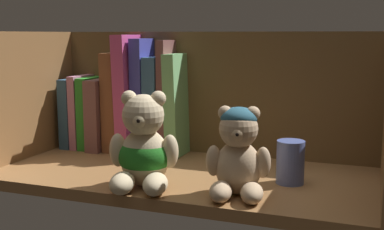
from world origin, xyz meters
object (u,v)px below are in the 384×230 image
(book_9, at_px, (179,104))
(book_3, at_px, (107,113))
(teddy_bear_smaller, at_px, (238,154))
(book_4, at_px, (120,101))
(book_2, at_px, (96,112))
(pillar_candle, at_px, (290,162))
(book_7, at_px, (158,105))
(book_6, at_px, (145,95))
(teddy_bear_larger, at_px, (144,150))
(book_0, at_px, (78,111))
(book_1, at_px, (87,110))
(book_8, at_px, (169,97))
(book_5, at_px, (133,93))

(book_9, bearing_deg, book_3, 180.00)
(teddy_bear_smaller, bearing_deg, book_4, 145.24)
(book_2, height_order, pillar_candle, book_2)
(book_9, xyz_separation_m, teddy_bear_smaller, (0.19, -0.23, -0.04))
(book_7, relative_size, book_9, 0.96)
(book_6, distance_m, pillar_candle, 0.37)
(book_2, distance_m, teddy_bear_larger, 0.34)
(book_0, bearing_deg, pillar_candle, -15.39)
(book_1, bearing_deg, book_8, 0.00)
(book_7, relative_size, book_8, 0.85)
(book_8, distance_m, pillar_candle, 0.33)
(teddy_bear_larger, bearing_deg, book_6, 114.96)
(book_9, bearing_deg, teddy_bear_larger, -82.03)
(book_5, xyz_separation_m, teddy_bear_larger, (0.14, -0.24, -0.06))
(book_4, relative_size, teddy_bear_smaller, 1.50)
(book_8, height_order, teddy_bear_larger, book_8)
(pillar_candle, bearing_deg, teddy_bear_smaller, -126.57)
(teddy_bear_larger, height_order, pillar_candle, teddy_bear_larger)
(teddy_bear_smaller, height_order, pillar_candle, teddy_bear_smaller)
(book_0, distance_m, book_1, 0.02)
(book_3, relative_size, book_4, 0.73)
(book_8, xyz_separation_m, book_9, (0.02, 0.00, -0.01))
(book_6, bearing_deg, book_2, 180.00)
(book_1, relative_size, pillar_candle, 2.18)
(book_1, xyz_separation_m, teddy_bear_larger, (0.26, -0.24, -0.02))
(book_3, distance_m, book_8, 0.16)
(book_1, bearing_deg, book_7, 0.00)
(book_1, distance_m, book_7, 0.18)
(book_2, relative_size, pillar_candle, 2.13)
(book_8, relative_size, teddy_bear_smaller, 1.69)
(pillar_candle, bearing_deg, teddy_bear_larger, -155.64)
(book_2, relative_size, book_4, 0.74)
(book_2, height_order, book_7, book_7)
(book_9, bearing_deg, teddy_bear_smaller, -50.19)
(book_3, height_order, book_9, book_9)
(book_7, height_order, book_9, book_9)
(book_1, height_order, book_8, book_8)
(book_4, xyz_separation_m, book_7, (0.09, 0.00, -0.00))
(book_3, xyz_separation_m, book_8, (0.15, 0.00, 0.04))
(book_8, distance_m, teddy_bear_larger, 0.25)
(book_3, height_order, book_8, book_8)
(book_3, distance_m, book_5, 0.08)
(book_0, height_order, book_7, book_7)
(book_4, bearing_deg, book_9, 0.00)
(book_8, height_order, pillar_candle, book_8)
(book_0, relative_size, book_5, 0.61)
(book_9, bearing_deg, book_8, 180.00)
(book_1, relative_size, book_2, 1.02)
(book_1, distance_m, book_5, 0.13)
(book_1, xyz_separation_m, book_8, (0.20, 0.00, 0.04))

